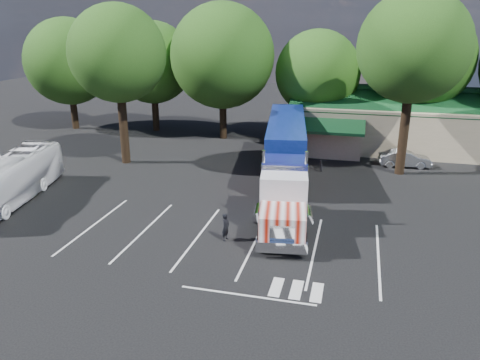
% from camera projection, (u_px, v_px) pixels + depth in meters
% --- Properties ---
extents(ground, '(120.00, 120.00, 0.00)m').
position_uv_depth(ground, '(227.00, 199.00, 31.27)').
color(ground, black).
rests_on(ground, ground).
extents(event_hall, '(24.20, 14.12, 5.55)m').
position_uv_depth(event_hall, '(420.00, 123.00, 43.67)').
color(event_hall, '#C4AF91').
rests_on(event_hall, ground).
extents(tree_row_a, '(9.00, 9.00, 11.68)m').
position_uv_depth(tree_row_a, '(68.00, 62.00, 49.20)').
color(tree_row_a, black).
rests_on(tree_row_a, ground).
extents(tree_row_b, '(8.40, 8.40, 11.35)m').
position_uv_depth(tree_row_b, '(153.00, 63.00, 48.31)').
color(tree_row_b, black).
rests_on(tree_row_b, ground).
extents(tree_row_c, '(10.00, 10.00, 13.05)m').
position_uv_depth(tree_row_c, '(222.00, 56.00, 44.68)').
color(tree_row_c, black).
rests_on(tree_row_c, ground).
extents(tree_row_d, '(8.00, 8.00, 10.60)m').
position_uv_depth(tree_row_d, '(318.00, 73.00, 44.24)').
color(tree_row_d, black).
rests_on(tree_row_d, ground).
extents(tree_row_e, '(9.60, 9.60, 12.90)m').
position_uv_depth(tree_row_e, '(419.00, 58.00, 42.11)').
color(tree_row_e, black).
rests_on(tree_row_e, ground).
extents(tree_near_left, '(7.60, 7.60, 12.65)m').
position_uv_depth(tree_near_left, '(118.00, 54.00, 36.36)').
color(tree_near_left, black).
rests_on(tree_near_left, ground).
extents(tree_near_right, '(8.00, 8.00, 13.50)m').
position_uv_depth(tree_near_right, '(414.00, 47.00, 33.31)').
color(tree_near_right, black).
rests_on(tree_near_right, ground).
extents(semi_truck, '(5.60, 21.26, 4.42)m').
position_uv_depth(semi_truck, '(286.00, 151.00, 33.30)').
color(semi_truck, black).
rests_on(semi_truck, ground).
extents(woman, '(0.47, 0.62, 1.54)m').
position_uv_depth(woman, '(226.00, 227.00, 25.15)').
color(woman, black).
rests_on(woman, ground).
extents(bicycle, '(0.88, 1.88, 0.95)m').
position_uv_depth(bicycle, '(321.00, 164.00, 37.17)').
color(bicycle, black).
rests_on(bicycle, ground).
extents(tour_bus, '(4.50, 11.09, 3.01)m').
position_uv_depth(tour_bus, '(9.00, 180.00, 30.30)').
color(tour_bus, white).
rests_on(tour_bus, ground).
extents(silver_sedan, '(4.18, 1.82, 1.34)m').
position_uv_depth(silver_sedan, '(405.00, 159.00, 37.88)').
color(silver_sedan, '#9A9DA1').
rests_on(silver_sedan, ground).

